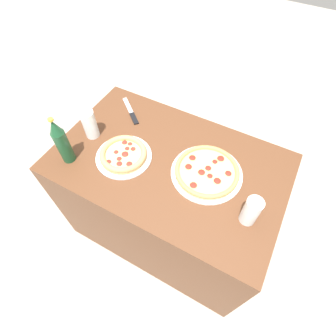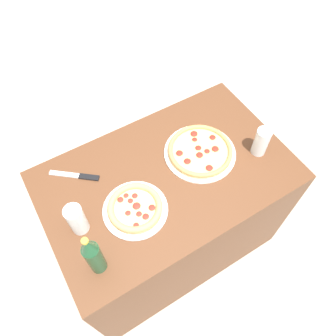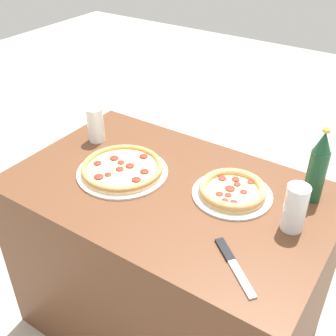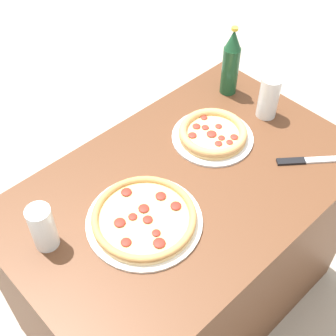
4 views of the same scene
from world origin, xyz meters
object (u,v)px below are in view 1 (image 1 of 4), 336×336
at_px(pizza_veggie, 207,171).
at_px(beer_bottle, 61,141).
at_px(glass_red_wine, 251,212).
at_px(pizza_pepperoni, 123,155).
at_px(knife, 131,112).
at_px(glass_orange_juice, 90,125).

distance_m(pizza_veggie, beer_bottle, 0.65).
xyz_separation_m(glass_red_wine, beer_bottle, (0.83, 0.10, 0.06)).
bearing_deg(pizza_pepperoni, knife, -63.00).
height_order(glass_red_wine, beer_bottle, beer_bottle).
distance_m(pizza_veggie, pizza_pepperoni, 0.39).
distance_m(pizza_veggie, knife, 0.55).
relative_size(pizza_veggie, glass_orange_juice, 2.15).
distance_m(glass_red_wine, beer_bottle, 0.84).
bearing_deg(knife, beer_bottle, 78.80).
relative_size(pizza_pepperoni, glass_orange_juice, 1.76).
xyz_separation_m(glass_red_wine, glass_orange_juice, (0.83, -0.07, 0.01)).
relative_size(pizza_veggie, knife, 1.75).
height_order(beer_bottle, knife, beer_bottle).
distance_m(pizza_veggie, glass_red_wine, 0.27).
distance_m(glass_red_wine, knife, 0.82).
distance_m(glass_orange_juice, beer_bottle, 0.18).
height_order(glass_orange_juice, knife, glass_orange_juice).
bearing_deg(glass_orange_juice, knife, -108.63).
bearing_deg(knife, glass_red_wine, 158.14).
xyz_separation_m(pizza_veggie, glass_orange_juice, (0.60, 0.05, 0.05)).
bearing_deg(pizza_veggie, pizza_pepperoni, 14.46).
bearing_deg(beer_bottle, knife, -101.20).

